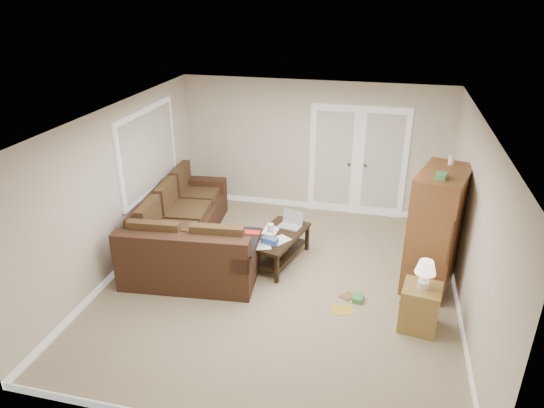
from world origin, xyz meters
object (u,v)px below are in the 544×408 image
(side_cabinet, at_px, (420,304))
(coffee_table, at_px, (279,246))
(sectional_sofa, at_px, (186,235))
(tv_armoire, at_px, (436,229))

(side_cabinet, bearing_deg, coffee_table, 159.51)
(sectional_sofa, bearing_deg, tv_armoire, -4.27)
(sectional_sofa, xyz_separation_m, coffee_table, (1.51, 0.16, -0.09))
(sectional_sofa, distance_m, side_cabinet, 3.76)
(coffee_table, relative_size, tv_armoire, 0.69)
(sectional_sofa, xyz_separation_m, side_cabinet, (3.61, -1.02, -0.00))
(sectional_sofa, bearing_deg, coffee_table, 0.53)
(coffee_table, height_order, side_cabinet, side_cabinet)
(coffee_table, bearing_deg, sectional_sofa, -159.92)
(sectional_sofa, relative_size, side_cabinet, 3.09)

